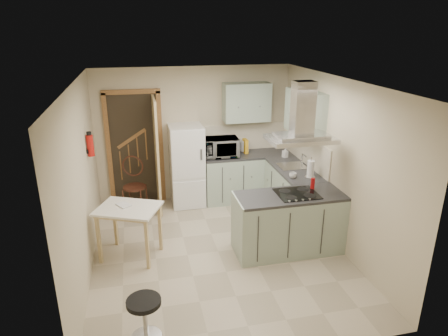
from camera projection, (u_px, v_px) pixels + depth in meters
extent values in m
plane|color=#B7A88E|center=(218.00, 251.00, 5.95)|extent=(4.20, 4.20, 0.00)
plane|color=silver|center=(217.00, 82.00, 5.10)|extent=(4.20, 4.20, 0.00)
plane|color=#C2B596|center=(194.00, 135.00, 7.45)|extent=(3.60, 0.00, 3.60)
plane|color=#C2B596|center=(82.00, 184.00, 5.15)|extent=(0.00, 4.20, 4.20)
plane|color=#C2B596|center=(336.00, 164.00, 5.90)|extent=(0.00, 4.20, 4.20)
cube|color=brown|center=(135.00, 149.00, 7.27)|extent=(1.10, 0.12, 2.10)
cube|color=white|center=(187.00, 166.00, 7.31)|extent=(0.60, 0.60, 1.50)
cube|color=#9EB2A0|center=(232.00, 177.00, 7.59)|extent=(1.08, 0.60, 0.90)
cube|color=#9EB2A0|center=(287.00, 187.00, 7.14)|extent=(0.60, 1.95, 0.90)
cube|color=beige|center=(244.00, 137.00, 7.68)|extent=(1.68, 0.02, 0.50)
cube|color=#9EB2A0|center=(247.00, 102.00, 7.29)|extent=(0.85, 0.35, 0.70)
cube|color=#9EB2A0|center=(305.00, 112.00, 6.44)|extent=(0.35, 0.90, 0.70)
cube|color=#9EB2A0|center=(289.00, 223.00, 5.85)|extent=(1.55, 0.65, 0.90)
cube|color=black|center=(297.00, 194.00, 5.71)|extent=(0.58, 0.50, 0.01)
cube|color=silver|center=(301.00, 139.00, 5.44)|extent=(0.90, 0.55, 0.10)
cube|color=silver|center=(292.00, 166.00, 6.83)|extent=(0.45, 0.40, 0.01)
cylinder|color=#B2140F|center=(90.00, 146.00, 5.91)|extent=(0.10, 0.10, 0.32)
cube|color=tan|center=(130.00, 232.00, 5.70)|extent=(1.02, 0.91, 0.78)
cube|color=#442416|center=(134.00, 187.00, 7.12)|extent=(0.51, 0.51, 0.91)
cylinder|color=black|center=(145.00, 319.00, 4.23)|extent=(0.48, 0.48, 0.49)
imported|color=black|center=(221.00, 147.00, 7.29)|extent=(0.64, 0.44, 0.34)
cylinder|color=silver|center=(245.00, 146.00, 7.56)|extent=(0.22, 0.22, 0.24)
cube|color=gold|center=(245.00, 146.00, 7.51)|extent=(0.08, 0.18, 0.26)
imported|color=#A0A0AB|center=(285.00, 152.00, 7.26)|extent=(0.11, 0.11, 0.19)
cylinder|color=silver|center=(311.00, 169.00, 6.30)|extent=(0.15, 0.15, 0.29)
imported|color=silver|center=(293.00, 175.00, 6.30)|extent=(0.14, 0.14, 0.09)
cylinder|color=#AC0E11|center=(313.00, 184.00, 5.86)|extent=(0.06, 0.06, 0.17)
imported|color=#9E3440|center=(119.00, 204.00, 5.57)|extent=(0.24, 0.25, 0.09)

